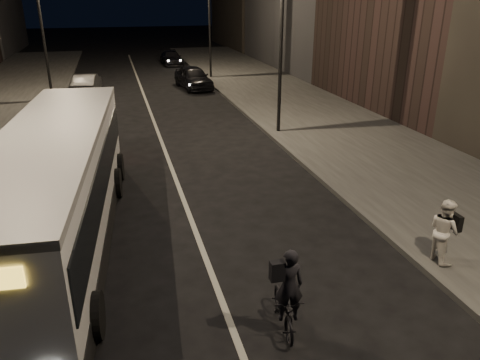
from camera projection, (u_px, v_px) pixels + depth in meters
ground at (220, 297)px, 10.55m from camera, size 180.00×180.00×0.00m
sidewalk_right at (317, 118)px, 25.10m from camera, size 7.00×70.00×0.16m
streetlight_right_mid at (276, 17)px, 20.57m from camera, size 1.20×0.44×8.12m
streetlight_right_far at (206, 7)px, 34.90m from camera, size 1.20×0.44×8.12m
streetlight_left_far at (44, 11)px, 26.96m from camera, size 1.20×0.44×8.12m
city_bus at (57, 185)px, 12.23m from camera, size 3.46×11.82×3.15m
cyclist_on_bicycle at (285, 301)px, 9.37m from camera, size 0.79×1.71×1.90m
pedestrian_woman at (444, 231)px, 11.42m from camera, size 0.63×0.81×1.64m
car_near at (193, 77)px, 32.97m from camera, size 2.44×4.81×1.57m
car_mid at (87, 84)px, 31.38m from camera, size 1.87×4.19×1.34m
car_far at (172, 58)px, 43.80m from camera, size 1.91×4.33×1.24m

